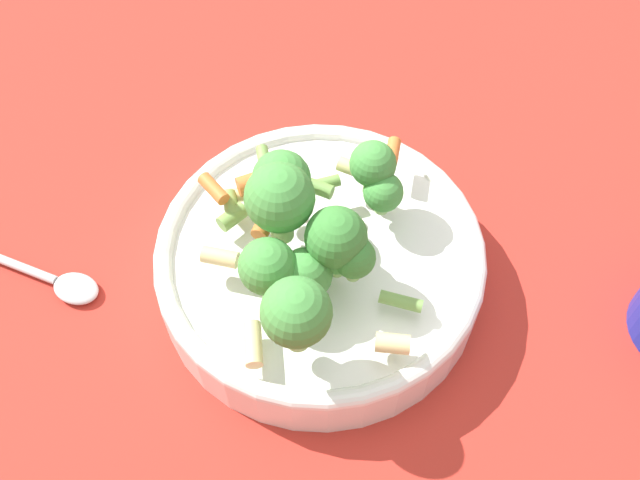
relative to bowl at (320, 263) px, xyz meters
name	(u,v)px	position (x,y,z in m)	size (l,w,h in m)	color
ground_plane	(320,280)	(0.00, 0.00, -0.03)	(3.00, 3.00, 0.00)	#B72D23
bowl	(320,263)	(0.00, 0.00, 0.00)	(0.24, 0.24, 0.05)	white
pasta_salad	(308,233)	(-0.01, -0.01, 0.06)	(0.17, 0.20, 0.08)	#8CB766
spoon	(29,270)	(-0.20, 0.10, -0.02)	(0.14, 0.15, 0.01)	silver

